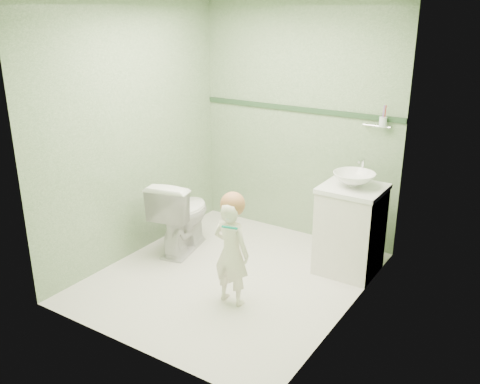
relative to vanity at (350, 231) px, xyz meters
The scene contains 12 objects.
ground 1.16m from the vanity, 140.19° to the right, with size 2.50×2.50×0.00m, color silver.
room_shell 1.35m from the vanity, 140.19° to the right, with size 2.50×2.54×2.40m.
trim_stripe 1.38m from the vanity, 147.36° to the left, with size 2.20×0.02×0.05m, color #29472B.
vanity is the anchor object (origin of this frame).
counter 0.41m from the vanity, ahead, with size 0.54×0.52×0.04m, color white.
basin 0.49m from the vanity, ahead, with size 0.37×0.37×0.13m, color white.
faucet 0.60m from the vanity, 90.00° to the left, with size 0.03×0.13×0.18m.
cup_holder 1.05m from the vanity, 83.73° to the left, with size 0.26×0.07×0.21m.
toilet 1.65m from the vanity, 163.31° to the right, with size 0.42×0.74×0.76m, color white.
toddler 1.21m from the vanity, 120.41° to the right, with size 0.33×0.22×0.90m, color white.
hair_cap 1.27m from the vanity, 121.02° to the right, with size 0.20×0.20×0.20m, color #B07145.
teal_toothbrush 1.33m from the vanity, 114.85° to the right, with size 0.11×0.13×0.08m.
Camera 1 is at (2.34, -3.48, 2.32)m, focal length 38.75 mm.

